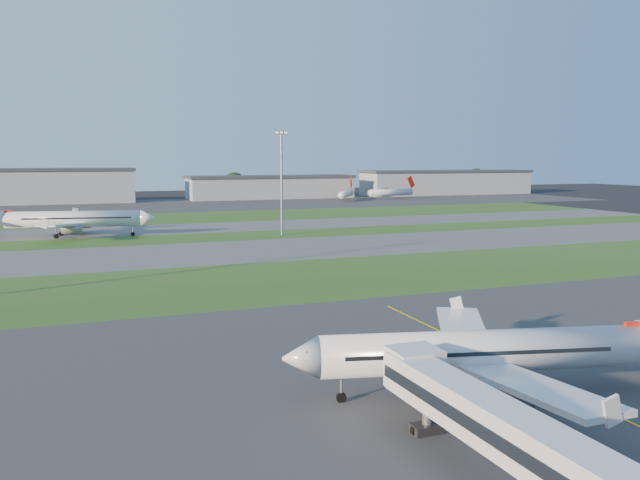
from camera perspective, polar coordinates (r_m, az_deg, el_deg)
name	(u,v)px	position (r m, az deg, el deg)	size (l,w,h in m)	color
ground	(501,393)	(54.03, 16.21, -13.26)	(700.00, 700.00, 0.00)	black
apron_near	(501,393)	(54.03, 16.21, -13.26)	(300.00, 70.00, 0.01)	#333335
grass_strip_a	(296,279)	(98.99, -2.16, -3.58)	(300.00, 34.00, 0.01)	#2E501A
taxiway_a	(246,251)	(130.28, -6.80, -0.98)	(300.00, 32.00, 0.01)	#515154
grass_strip_b	(221,237)	(154.45, -9.04, 0.28)	(300.00, 18.00, 0.01)	#2E501A
taxiway_b	(205,228)	(175.92, -10.50, 1.10)	(300.00, 26.00, 0.01)	#515154
grass_strip_c	(186,218)	(208.32, -12.13, 2.01)	(300.00, 40.00, 0.01)	#2E501A
apron_far	(164,205)	(267.62, -14.07, 3.10)	(400.00, 80.00, 0.01)	#333335
yellow_line	(550,385)	(57.03, 20.32, -12.32)	(0.25, 60.00, 0.02)	gold
jet_bridge	(529,445)	(35.82, 18.58, -17.35)	(4.20, 26.90, 6.20)	silver
airliner_parked	(488,352)	(51.98, 15.10, -9.86)	(32.32, 27.09, 10.25)	silver
airliner_taxiing	(73,220)	(163.56, -21.69, 1.75)	(38.91, 32.73, 12.23)	silver
mini_jet_near	(346,194)	(289.67, 2.43, 4.27)	(16.98, 24.96, 9.48)	silver
mini_jet_far	(391,192)	(302.49, 6.52, 4.36)	(28.19, 9.27, 9.48)	silver
light_mast_centre	(282,176)	(155.16, -3.54, 5.87)	(3.20, 0.70, 25.80)	gray
hangar_west	(49,186)	(295.71, -23.53, 4.58)	(71.40, 23.00, 15.20)	#9B9DA3
hangar_east	(271,187)	(307.69, -4.52, 4.87)	(81.60, 23.00, 11.20)	#9B9DA3
hangar_far_east	(447,182)	(349.04, 11.51, 5.20)	(96.90, 23.00, 13.20)	#9B9DA3
tree_mid_west	(109,188)	(306.63, -18.74, 4.54)	(9.90, 9.90, 10.80)	black
tree_mid_east	(234,184)	(317.41, -7.84, 5.11)	(11.55, 11.55, 12.60)	black
tree_east	(371,183)	(340.29, 4.69, 5.19)	(10.45, 10.45, 11.40)	black
tree_far_east	(476,179)	(378.90, 14.08, 5.41)	(12.65, 12.65, 13.80)	black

